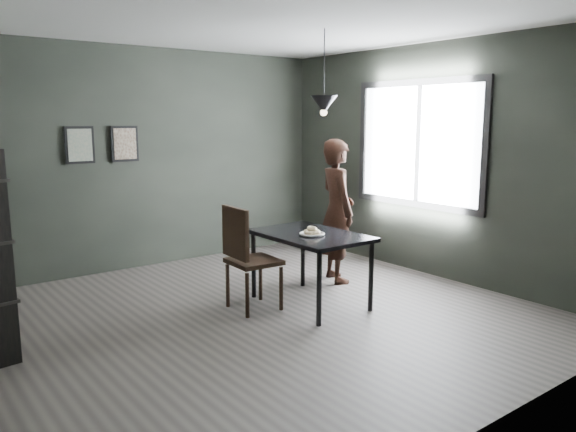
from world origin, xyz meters
TOP-DOWN VIEW (x-y plane):
  - ground at (0.00, 0.00)m, footprint 5.00×5.00m
  - back_wall at (0.00, 2.50)m, footprint 5.00×0.10m
  - ceiling at (0.00, 0.00)m, footprint 5.00×5.00m
  - window_assembly at (2.47, 0.20)m, footprint 0.04×1.96m
  - cafe_table at (0.60, 0.00)m, footprint 0.80×1.20m
  - white_plate at (0.56, -0.08)m, footprint 0.23×0.23m
  - donut_pile at (0.56, -0.08)m, footprint 0.19×0.19m
  - woman at (1.40, 0.48)m, footprint 0.59×0.71m
  - wood_chair at (-0.04, 0.24)m, footprint 0.48×0.48m
  - pendant_lamp at (0.85, 0.10)m, footprint 0.28×0.28m
  - framed_print_left at (-0.90, 2.47)m, footprint 0.34×0.04m
  - framed_print_right at (-0.35, 2.47)m, footprint 0.34×0.04m

SIDE VIEW (x-z plane):
  - ground at x=0.00m, z-range 0.00..0.00m
  - wood_chair at x=-0.04m, z-range 0.07..1.13m
  - cafe_table at x=0.60m, z-range 0.30..1.05m
  - white_plate at x=0.56m, z-range 0.75..0.76m
  - donut_pile at x=0.56m, z-range 0.75..0.83m
  - woman at x=1.40m, z-range 0.00..1.68m
  - back_wall at x=0.00m, z-range 0.00..2.80m
  - window_assembly at x=2.47m, z-range 0.82..2.38m
  - framed_print_left at x=-0.90m, z-range 1.38..1.82m
  - framed_print_right at x=-0.35m, z-range 1.38..1.82m
  - pendant_lamp at x=0.85m, z-range 1.62..2.48m
  - ceiling at x=0.00m, z-range 2.79..2.81m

